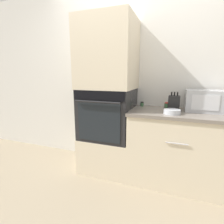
% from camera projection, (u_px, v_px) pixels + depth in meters
% --- Properties ---
extents(ground_plane, '(12.00, 12.00, 0.00)m').
position_uv_depth(ground_plane, '(125.00, 185.00, 2.09)').
color(ground_plane, gray).
extents(wall_back, '(8.00, 0.05, 2.50)m').
position_uv_depth(wall_back, '(139.00, 78.00, 2.41)').
color(wall_back, silver).
rests_on(wall_back, ground_plane).
extents(oven_cabinet_base, '(0.68, 0.60, 0.47)m').
position_uv_depth(oven_cabinet_base, '(108.00, 152.00, 2.43)').
color(oven_cabinet_base, beige).
rests_on(oven_cabinet_base, ground_plane).
extents(wall_oven, '(0.66, 0.64, 0.65)m').
position_uv_depth(wall_oven, '(108.00, 113.00, 2.31)').
color(wall_oven, black).
rests_on(wall_oven, oven_cabinet_base).
extents(oven_cabinet_upper, '(0.68, 0.60, 0.85)m').
position_uv_depth(oven_cabinet_upper, '(108.00, 54.00, 2.16)').
color(oven_cabinet_upper, beige).
rests_on(oven_cabinet_upper, wall_oven).
extents(counter_unit, '(1.09, 0.63, 0.88)m').
position_uv_depth(counter_unit, '(176.00, 147.00, 2.09)').
color(counter_unit, beige).
rests_on(counter_unit, ground_plane).
extents(microwave, '(0.44, 0.29, 0.25)m').
position_uv_depth(microwave, '(206.00, 101.00, 1.99)').
color(microwave, '#B2B5BA').
rests_on(microwave, counter_unit).
extents(knife_block, '(0.13, 0.14, 0.22)m').
position_uv_depth(knife_block, '(174.00, 103.00, 2.05)').
color(knife_block, black).
rests_on(knife_block, counter_unit).
extents(bowl, '(0.18, 0.18, 0.05)m').
position_uv_depth(bowl, '(172.00, 112.00, 1.89)').
color(bowl, silver).
rests_on(bowl, counter_unit).
extents(condiment_jar_near, '(0.04, 0.04, 0.06)m').
position_uv_depth(condiment_jar_near, '(142.00, 104.00, 2.35)').
color(condiment_jar_near, '#427047').
rests_on(condiment_jar_near, counter_unit).
extents(condiment_jar_mid, '(0.05, 0.05, 0.07)m').
position_uv_depth(condiment_jar_mid, '(166.00, 105.00, 2.25)').
color(condiment_jar_mid, '#427047').
rests_on(condiment_jar_mid, counter_unit).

